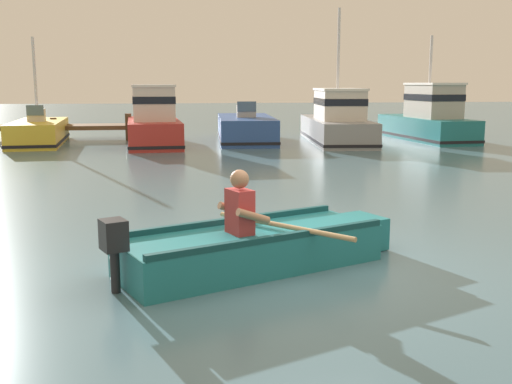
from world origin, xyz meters
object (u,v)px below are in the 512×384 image
object	(u,v)px
moored_boat_red	(154,123)
moored_boat_grey	(337,122)
moored_boat_blue	(246,129)
moored_boat_yellow	(39,133)
rowboat_with_person	(256,246)
moored_boat_teal	(428,119)

from	to	relation	value
moored_boat_red	moored_boat_grey	world-z (taller)	moored_boat_grey
moored_boat_blue	moored_boat_yellow	bearing A→B (deg)	-179.93
rowboat_with_person	moored_boat_yellow	size ratio (longest dim) A/B	0.70
moored_boat_red	moored_boat_teal	xyz separation A→B (m)	(10.32, 0.59, 0.02)
moored_boat_grey	moored_boat_red	bearing A→B (deg)	-177.65
moored_boat_red	moored_boat_grey	bearing A→B (deg)	2.35
moored_boat_red	moored_boat_blue	xyz separation A→B (m)	(3.37, 1.12, -0.33)
moored_boat_teal	rowboat_with_person	bearing A→B (deg)	-119.75
rowboat_with_person	moored_boat_blue	distance (m)	15.82
moored_boat_blue	moored_boat_teal	xyz separation A→B (m)	(6.95, -0.53, 0.36)
moored_boat_teal	moored_boat_grey	bearing A→B (deg)	-175.07
moored_boat_yellow	moored_boat_red	bearing A→B (deg)	-15.12
moored_boat_red	moored_boat_grey	size ratio (longest dim) A/B	0.79
moored_boat_grey	rowboat_with_person	bearing A→B (deg)	-108.64
rowboat_with_person	moored_boat_grey	distance (m)	15.70
moored_boat_yellow	moored_boat_blue	xyz separation A→B (m)	(7.48, 0.01, 0.04)
moored_boat_yellow	moored_boat_grey	world-z (taller)	moored_boat_grey
moored_boat_yellow	moored_boat_grey	xyz separation A→B (m)	(10.77, -0.84, 0.33)
rowboat_with_person	moored_boat_red	size ratio (longest dim) A/B	0.71
moored_boat_yellow	moored_boat_blue	size ratio (longest dim) A/B	0.94
moored_boat_yellow	moored_boat_grey	distance (m)	10.81
moored_boat_yellow	moored_boat_teal	bearing A→B (deg)	-2.08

